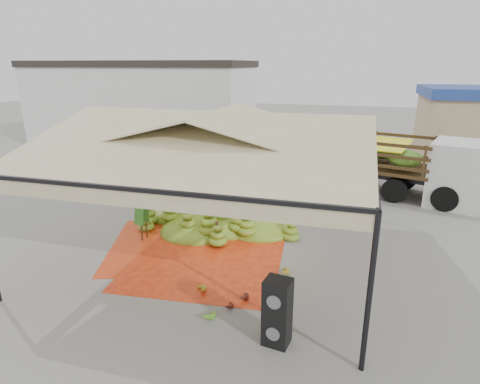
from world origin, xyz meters
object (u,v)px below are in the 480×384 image
(truck_left, at_px, (246,150))
(truck_right, at_px, (396,159))
(speaker_stack, at_px, (277,312))
(vendor, at_px, (309,197))
(banana_heap, at_px, (219,205))

(truck_left, height_order, truck_right, truck_right)
(speaker_stack, relative_size, vendor, 0.76)
(banana_heap, bearing_deg, vendor, 15.55)
(speaker_stack, bearing_deg, vendor, 100.14)
(truck_left, xyz_separation_m, truck_right, (6.39, -0.24, 0.05))
(speaker_stack, bearing_deg, truck_right, 83.67)
(speaker_stack, bearing_deg, truck_left, 116.78)
(banana_heap, distance_m, vendor, 3.07)
(vendor, relative_size, truck_left, 0.25)
(banana_heap, bearing_deg, truck_right, 39.62)
(vendor, distance_m, truck_left, 5.54)
(vendor, relative_size, truck_right, 0.24)
(truck_left, distance_m, truck_right, 6.40)
(banana_heap, height_order, truck_left, truck_left)
(speaker_stack, height_order, vendor, vendor)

